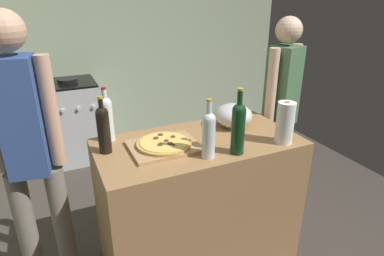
% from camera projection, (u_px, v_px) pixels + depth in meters
% --- Properties ---
extents(ground_plane, '(4.45, 3.48, 0.02)m').
position_uv_depth(ground_plane, '(157.00, 196.00, 3.05)').
color(ground_plane, '#3F3833').
extents(kitchen_wall_rear, '(4.45, 0.10, 2.60)m').
position_uv_depth(kitchen_wall_rear, '(110.00, 34.00, 3.80)').
color(kitchen_wall_rear, '#99A889').
rests_on(kitchen_wall_rear, ground_plane).
extents(counter, '(1.25, 0.64, 0.90)m').
position_uv_depth(counter, '(198.00, 202.00, 2.19)').
color(counter, '#9E7247').
rests_on(counter, ground_plane).
extents(cutting_board, '(0.40, 0.32, 0.02)m').
position_uv_depth(cutting_board, '(164.00, 146.00, 1.92)').
color(cutting_board, tan).
rests_on(cutting_board, counter).
extents(pizza, '(0.32, 0.32, 0.03)m').
position_uv_depth(pizza, '(164.00, 143.00, 1.91)').
color(pizza, tan).
rests_on(pizza, cutting_board).
extents(mixing_bowl, '(0.26, 0.26, 0.16)m').
position_uv_depth(mixing_bowl, '(233.00, 115.00, 2.21)').
color(mixing_bowl, '#B2B2B7').
rests_on(mixing_bowl, counter).
extents(paper_towel_roll, '(0.11, 0.11, 0.26)m').
position_uv_depth(paper_towel_roll, '(285.00, 123.00, 1.95)').
color(paper_towel_roll, white).
rests_on(paper_towel_roll, counter).
extents(wine_bottle_amber, '(0.08, 0.08, 0.34)m').
position_uv_depth(wine_bottle_amber, '(107.00, 117.00, 1.97)').
color(wine_bottle_amber, silver).
rests_on(wine_bottle_amber, counter).
extents(wine_bottle_dark, '(0.08, 0.08, 0.38)m').
position_uv_depth(wine_bottle_dark, '(238.00, 126.00, 1.80)').
color(wine_bottle_dark, '#143819').
rests_on(wine_bottle_dark, counter).
extents(wine_bottle_clear, '(0.07, 0.07, 0.33)m').
position_uv_depth(wine_bottle_clear, '(103.00, 128.00, 1.82)').
color(wine_bottle_clear, black).
rests_on(wine_bottle_clear, counter).
extents(wine_bottle_green, '(0.07, 0.07, 0.34)m').
position_uv_depth(wine_bottle_green, '(209.00, 133.00, 1.76)').
color(wine_bottle_green, silver).
rests_on(wine_bottle_green, counter).
extents(stove, '(0.59, 0.58, 0.92)m').
position_uv_depth(stove, '(71.00, 121.00, 3.56)').
color(stove, '#B7B7BC').
rests_on(stove, ground_plane).
extents(person_in_stripes, '(0.36, 0.23, 1.69)m').
position_uv_depth(person_in_stripes, '(29.00, 150.00, 1.75)').
color(person_in_stripes, slate).
rests_on(person_in_stripes, ground_plane).
extents(person_in_red, '(0.35, 0.25, 1.60)m').
position_uv_depth(person_in_red, '(280.00, 108.00, 2.55)').
color(person_in_red, slate).
rests_on(person_in_red, ground_plane).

